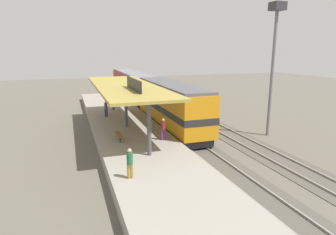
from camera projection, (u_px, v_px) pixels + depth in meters
name	position (u px, v px, depth m)	size (l,w,h in m)	color
ground_plane	(192.00, 129.00, 29.02)	(120.00, 120.00, 0.00)	#5B564C
track_near	(173.00, 131.00, 28.39)	(3.20, 110.00, 0.16)	#4E4941
track_far	(215.00, 127.00, 29.84)	(3.20, 110.00, 0.16)	#4E4941
platform	(127.00, 131.00, 26.85)	(6.00, 44.00, 0.90)	gray
station_canopy	(126.00, 87.00, 25.83)	(5.20, 18.00, 4.70)	#47474C
platform_bench	(119.00, 135.00, 22.45)	(0.44, 1.70, 0.50)	#333338
locomotive	(171.00, 105.00, 28.59)	(2.93, 14.43, 4.44)	#28282D
passenger_carriage_single	(133.00, 86.00, 45.20)	(2.90, 20.00, 4.24)	#28282D
light_mast	(275.00, 42.00, 25.12)	(1.10, 1.10, 11.70)	slate
person_waiting	(106.00, 108.00, 30.19)	(0.34, 0.34, 1.71)	navy
person_walking	(163.00, 128.00, 22.41)	(0.34, 0.34, 1.71)	#663375
person_boarding	(130.00, 162.00, 15.63)	(0.34, 0.34, 1.71)	olive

